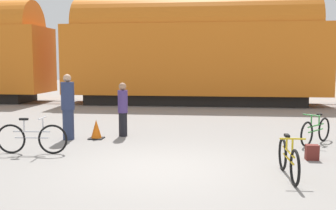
{
  "coord_description": "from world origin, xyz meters",
  "views": [
    {
      "loc": [
        1.07,
        -7.81,
        2.15
      ],
      "look_at": [
        -0.08,
        1.94,
        1.1
      ],
      "focal_mm": 42.0,
      "sensor_mm": 36.0,
      "label": 1
    }
  ],
  "objects": [
    {
      "name": "ground_plane",
      "position": [
        0.0,
        0.0,
        0.0
      ],
      "size": [
        80.0,
        80.0,
        0.0
      ],
      "primitive_type": "plane",
      "color": "gray"
    },
    {
      "name": "freight_train",
      "position": [
        0.0,
        12.64,
        2.89
      ],
      "size": [
        42.65,
        3.0,
        5.5
      ],
      "color": "black",
      "rests_on": "ground_plane"
    },
    {
      "name": "rail_near",
      "position": [
        0.0,
        11.92,
        0.01
      ],
      "size": [
        54.65,
        0.07,
        0.01
      ],
      "primitive_type": "cube",
      "color": "#4C4238",
      "rests_on": "ground_plane"
    },
    {
      "name": "rail_far",
      "position": [
        0.0,
        13.36,
        0.01
      ],
      "size": [
        54.65,
        0.07,
        0.01
      ],
      "primitive_type": "cube",
      "color": "#4C4238",
      "rests_on": "ground_plane"
    },
    {
      "name": "bicycle_yellow",
      "position": [
        2.48,
        -0.36,
        0.35
      ],
      "size": [
        0.46,
        1.7,
        0.81
      ],
      "color": "black",
      "rests_on": "ground_plane"
    },
    {
      "name": "bicycle_silver",
      "position": [
        -3.21,
        0.92,
        0.38
      ],
      "size": [
        1.72,
        0.46,
        0.88
      ],
      "color": "black",
      "rests_on": "ground_plane"
    },
    {
      "name": "bicycle_green",
      "position": [
        3.77,
        2.89,
        0.35
      ],
      "size": [
        1.09,
        1.35,
        0.82
      ],
      "color": "black",
      "rests_on": "ground_plane"
    },
    {
      "name": "person_in_purple",
      "position": [
        -1.59,
        3.4,
        0.81
      ],
      "size": [
        0.29,
        0.29,
        1.58
      ],
      "rotation": [
        0.0,
        0.0,
        3.2
      ],
      "color": "black",
      "rests_on": "ground_plane"
    },
    {
      "name": "person_in_navy",
      "position": [
        -3.0,
        2.72,
        0.92
      ],
      "size": [
        0.37,
        0.37,
        1.84
      ],
      "rotation": [
        0.0,
        0.0,
        2.82
      ],
      "color": "#283351",
      "rests_on": "ground_plane"
    },
    {
      "name": "backpack",
      "position": [
        3.26,
        1.09,
        0.17
      ],
      "size": [
        0.28,
        0.2,
        0.34
      ],
      "color": "maroon",
      "rests_on": "ground_plane"
    },
    {
      "name": "traffic_cone",
      "position": [
        -2.25,
        2.9,
        0.25
      ],
      "size": [
        0.4,
        0.4,
        0.55
      ],
      "color": "black",
      "rests_on": "ground_plane"
    }
  ]
}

